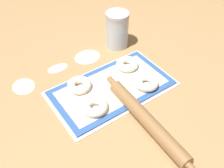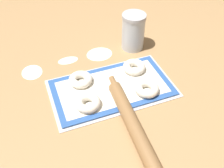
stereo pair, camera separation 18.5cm
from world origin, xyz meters
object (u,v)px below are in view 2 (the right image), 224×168
(rolling_pin, at_px, (133,125))
(bagel_front_left, at_px, (88,103))
(baking_tray, at_px, (112,88))
(bagel_front_right, at_px, (147,89))
(bagel_back_right, at_px, (134,67))
(bagel_back_left, at_px, (81,80))
(flour_canister, at_px, (133,31))

(rolling_pin, bearing_deg, bagel_front_left, 126.91)
(baking_tray, bearing_deg, rolling_pin, -91.26)
(baking_tray, xyz_separation_m, bagel_front_left, (-0.12, -0.06, 0.02))
(baking_tray, xyz_separation_m, rolling_pin, (-0.00, -0.21, 0.02))
(bagel_front_right, bearing_deg, rolling_pin, -130.58)
(baking_tray, xyz_separation_m, bagel_back_right, (0.13, 0.06, 0.02))
(bagel_back_left, height_order, flour_canister, flour_canister)
(baking_tray, height_order, rolling_pin, rolling_pin)
(bagel_back_left, relative_size, flour_canister, 0.56)
(baking_tray, xyz_separation_m, bagel_front_right, (0.12, -0.07, 0.02))
(bagel_back_right, xyz_separation_m, rolling_pin, (-0.13, -0.28, -0.00))
(bagel_back_right, xyz_separation_m, flour_canister, (0.07, 0.17, 0.06))
(bagel_front_left, relative_size, bagel_back_left, 1.00)
(bagel_front_right, distance_m, flour_canister, 0.32)
(bagel_back_right, bearing_deg, baking_tray, -152.90)
(bagel_front_right, height_order, bagel_back_left, same)
(bagel_back_right, relative_size, flour_canister, 0.56)
(bagel_back_left, xyz_separation_m, bagel_back_right, (0.23, -0.01, 0.00))
(bagel_back_left, relative_size, rolling_pin, 0.19)
(bagel_front_left, relative_size, rolling_pin, 0.19)
(flour_canister, relative_size, rolling_pin, 0.34)
(bagel_front_left, distance_m, bagel_back_left, 0.13)
(baking_tray, relative_size, bagel_front_right, 5.12)
(bagel_front_right, bearing_deg, flour_canister, 75.90)
(bagel_front_left, height_order, bagel_front_right, same)
(baking_tray, relative_size, bagel_back_right, 5.12)
(bagel_front_right, xyz_separation_m, bagel_back_right, (0.01, 0.14, 0.00))
(bagel_front_left, xyz_separation_m, flour_canister, (0.31, 0.30, 0.06))
(flour_canister, bearing_deg, bagel_front_left, -136.52)
(rolling_pin, bearing_deg, baking_tray, 88.74)
(baking_tray, height_order, bagel_front_left, bagel_front_left)
(bagel_front_right, xyz_separation_m, bagel_back_left, (-0.23, 0.14, 0.00))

